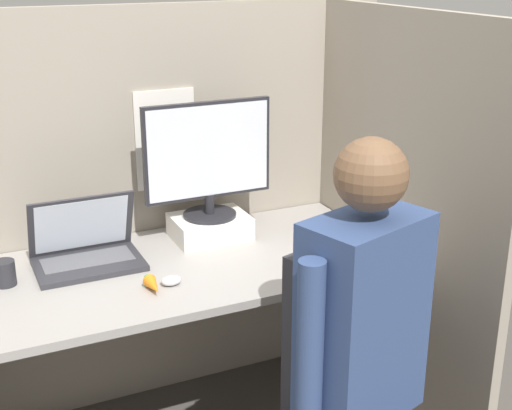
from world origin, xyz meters
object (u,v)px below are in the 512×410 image
carrot_toy (153,286)px  office_chair (348,409)px  person (366,353)px  stapler (347,232)px  monitor (208,157)px  pen_cup (5,273)px  paper_box (210,227)px  laptop (87,252)px

carrot_toy → office_chair: size_ratio=0.12×
office_chair → person: bearing=-107.3°
stapler → person: (-0.44, -0.80, 0.02)m
monitor → carrot_toy: bearing=-133.1°
pen_cup → stapler: bearing=-6.0°
person → pen_cup: person is taller
carrot_toy → paper_box: bearing=46.7°
carrot_toy → person: 0.78m
monitor → carrot_toy: size_ratio=4.25×
monitor → laptop: bearing=-173.7°
carrot_toy → pen_cup: size_ratio=1.36×
laptop → stapler: size_ratio=2.26×
monitor → office_chair: monitor is taller
laptop → carrot_toy: laptop is taller
stapler → office_chair: (-0.40, -0.66, -0.26)m
office_chair → person: size_ratio=0.73×
monitor → stapler: 0.61m
paper_box → stapler: bearing=-26.2°
carrot_toy → person: bearing=-60.7°
monitor → person: 1.08m
paper_box → pen_cup: 0.78m
carrot_toy → office_chair: 0.73m
carrot_toy → pen_cup: pen_cup is taller
office_chair → paper_box: bearing=95.2°
laptop → office_chair: laptop is taller
office_chair → laptop: bearing=124.1°
laptop → stapler: bearing=-10.7°
monitor → laptop: monitor is taller
carrot_toy → pen_cup: bearing=149.2°
laptop → carrot_toy: 0.34m
office_chair → pen_cup: office_chair is taller
person → pen_cup: bearing=131.0°
carrot_toy → person: person is taller
laptop → pen_cup: bearing=-169.5°
stapler → carrot_toy: bearing=-171.2°
monitor → pen_cup: (-0.77, -0.11, -0.28)m
laptop → monitor: bearing=6.3°
monitor → pen_cup: monitor is taller
stapler → pen_cup: 1.26m
monitor → stapler: monitor is taller
paper_box → carrot_toy: bearing=-133.3°
paper_box → stapler: 0.53m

